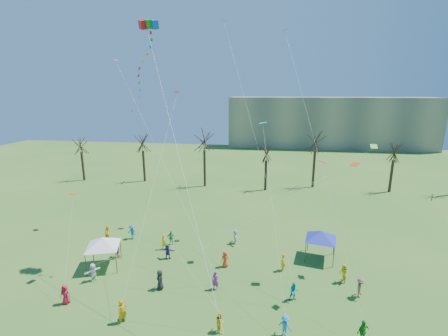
# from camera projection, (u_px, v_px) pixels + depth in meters

# --- Properties ---
(ground) EXTENTS (160.00, 160.00, 0.00)m
(ground) POSITION_uv_depth(u_px,v_px,m) (204.00, 336.00, 21.91)
(ground) COLOR #336921
(ground) RESTS_ON ground
(distant_building) EXTENTS (60.00, 14.00, 15.00)m
(distant_building) POSITION_uv_depth(u_px,v_px,m) (328.00, 122.00, 95.86)
(distant_building) COLOR gray
(distant_building) RESTS_ON ground
(bare_tree_row) EXTENTS (70.73, 8.17, 10.42)m
(bare_tree_row) POSITION_uv_depth(u_px,v_px,m) (265.00, 150.00, 54.38)
(bare_tree_row) COLOR black
(bare_tree_row) RESTS_ON ground
(big_box_kite) EXTENTS (5.55, 7.68, 25.72)m
(big_box_kite) POSITION_uv_depth(u_px,v_px,m) (145.00, 74.00, 27.47)
(big_box_kite) COLOR red
(big_box_kite) RESTS_ON ground
(canopy_tent_white) EXTENTS (3.97, 3.97, 3.12)m
(canopy_tent_white) POSITION_uv_depth(u_px,v_px,m) (103.00, 242.00, 29.98)
(canopy_tent_white) COLOR #3F3F44
(canopy_tent_white) RESTS_ON ground
(canopy_tent_blue) EXTENTS (4.01, 4.01, 3.07)m
(canopy_tent_blue) POSITION_uv_depth(u_px,v_px,m) (321.00, 235.00, 31.51)
(canopy_tent_blue) COLOR #3F3F44
(canopy_tent_blue) RESTS_ON ground
(festival_crowd) EXTENTS (26.85, 14.71, 1.86)m
(festival_crowd) POSITION_uv_depth(u_px,v_px,m) (201.00, 267.00, 29.00)
(festival_crowd) COLOR red
(festival_crowd) RESTS_ON ground
(small_kites_aloft) EXTENTS (28.31, 20.46, 33.65)m
(small_kites_aloft) POSITION_uv_depth(u_px,v_px,m) (236.00, 132.00, 29.21)
(small_kites_aloft) COLOR #EE4A0C
(small_kites_aloft) RESTS_ON ground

